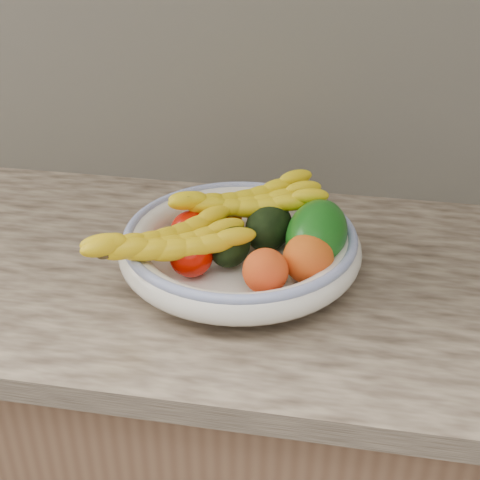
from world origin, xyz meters
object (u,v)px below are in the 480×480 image
Objects in this scene: banana_bunch_back at (246,206)px; banana_bunch_front at (167,247)px; green_mango at (317,235)px; fruit_bowl at (240,246)px.

banana_bunch_back is 0.99× the size of banana_bunch_front.
green_mango is 0.13m from banana_bunch_back.
fruit_bowl is 1.42× the size of banana_bunch_front.
green_mango reaches higher than banana_bunch_front.
green_mango is (0.12, 0.01, 0.03)m from fruit_bowl.
green_mango is at bearing 5.26° from fruit_bowl.
banana_bunch_front is at bearing -142.14° from fruit_bowl.
banana_bunch_back is at bearing 18.10° from banana_bunch_front.
green_mango reaches higher than fruit_bowl.
banana_bunch_front is (-0.22, -0.09, 0.01)m from green_mango.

